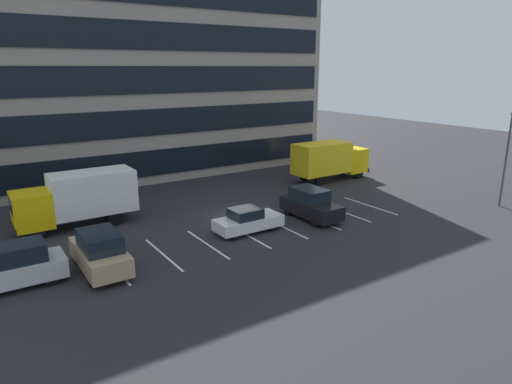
{
  "coord_description": "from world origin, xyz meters",
  "views": [
    {
      "loc": [
        -15.79,
        -25.99,
        10.24
      ],
      "look_at": [
        1.94,
        0.62,
        1.4
      ],
      "focal_mm": 31.75,
      "sensor_mm": 36.0,
      "label": 1
    }
  ],
  "objects_px": {
    "suv_black": "(311,204)",
    "suv_silver": "(14,267)",
    "box_truck_yellow": "(78,197)",
    "street_light": "(509,148)",
    "box_truck_yellow_all": "(330,159)",
    "sedan_white": "(248,221)",
    "suv_tan": "(100,252)"
  },
  "relations": [
    {
      "from": "suv_black",
      "to": "suv_silver",
      "type": "bearing_deg",
      "value": 179.9
    },
    {
      "from": "suv_silver",
      "to": "street_light",
      "type": "bearing_deg",
      "value": -10.14
    },
    {
      "from": "box_truck_yellow_all",
      "to": "suv_tan",
      "type": "relative_size",
      "value": 1.6
    },
    {
      "from": "box_truck_yellow",
      "to": "suv_tan",
      "type": "relative_size",
      "value": 1.6
    },
    {
      "from": "suv_silver",
      "to": "street_light",
      "type": "xyz_separation_m",
      "value": [
        32.55,
        -5.82,
        3.46
      ]
    },
    {
      "from": "box_truck_yellow",
      "to": "suv_silver",
      "type": "bearing_deg",
      "value": -123.0
    },
    {
      "from": "box_truck_yellow",
      "to": "suv_silver",
      "type": "relative_size",
      "value": 1.65
    },
    {
      "from": "box_truck_yellow",
      "to": "suv_silver",
      "type": "height_order",
      "value": "box_truck_yellow"
    },
    {
      "from": "suv_silver",
      "to": "box_truck_yellow_all",
      "type": "bearing_deg",
      "value": 15.53
    },
    {
      "from": "suv_tan",
      "to": "sedan_white",
      "type": "bearing_deg",
      "value": 4.16
    },
    {
      "from": "suv_black",
      "to": "street_light",
      "type": "height_order",
      "value": "street_light"
    },
    {
      "from": "sedan_white",
      "to": "street_light",
      "type": "relative_size",
      "value": 0.62
    },
    {
      "from": "box_truck_yellow",
      "to": "street_light",
      "type": "bearing_deg",
      "value": -25.04
    },
    {
      "from": "box_truck_yellow",
      "to": "street_light",
      "type": "relative_size",
      "value": 1.09
    },
    {
      "from": "suv_black",
      "to": "suv_tan",
      "type": "relative_size",
      "value": 0.98
    },
    {
      "from": "box_truck_yellow_all",
      "to": "suv_black",
      "type": "height_order",
      "value": "box_truck_yellow_all"
    },
    {
      "from": "box_truck_yellow_all",
      "to": "street_light",
      "type": "height_order",
      "value": "street_light"
    },
    {
      "from": "box_truck_yellow_all",
      "to": "suv_tan",
      "type": "distance_m",
      "value": 24.67
    },
    {
      "from": "street_light",
      "to": "box_truck_yellow_all",
      "type": "bearing_deg",
      "value": 111.84
    },
    {
      "from": "box_truck_yellow",
      "to": "suv_black",
      "type": "height_order",
      "value": "box_truck_yellow"
    },
    {
      "from": "suv_silver",
      "to": "street_light",
      "type": "height_order",
      "value": "street_light"
    },
    {
      "from": "suv_silver",
      "to": "suv_black",
      "type": "bearing_deg",
      "value": -0.1
    },
    {
      "from": "box_truck_yellow",
      "to": "suv_black",
      "type": "xyz_separation_m",
      "value": [
        13.81,
        -7.23,
        -0.99
      ]
    },
    {
      "from": "suv_black",
      "to": "street_light",
      "type": "xyz_separation_m",
      "value": [
        14.06,
        -5.79,
        3.45
      ]
    },
    {
      "from": "box_truck_yellow_all",
      "to": "suv_black",
      "type": "distance_m",
      "value": 11.59
    },
    {
      "from": "box_truck_yellow_all",
      "to": "suv_silver",
      "type": "bearing_deg",
      "value": -164.47
    },
    {
      "from": "suv_black",
      "to": "sedan_white",
      "type": "xyz_separation_m",
      "value": [
        -5.09,
        0.18,
        -0.28
      ]
    },
    {
      "from": "suv_silver",
      "to": "box_truck_yellow",
      "type": "bearing_deg",
      "value": 57.0
    },
    {
      "from": "suv_black",
      "to": "suv_tan",
      "type": "height_order",
      "value": "suv_tan"
    },
    {
      "from": "suv_silver",
      "to": "street_light",
      "type": "distance_m",
      "value": 33.25
    },
    {
      "from": "suv_black",
      "to": "suv_silver",
      "type": "height_order",
      "value": "suv_black"
    },
    {
      "from": "suv_black",
      "to": "sedan_white",
      "type": "relative_size",
      "value": 1.07
    }
  ]
}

